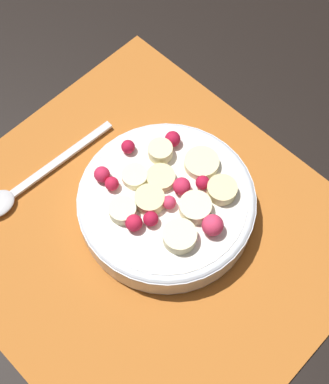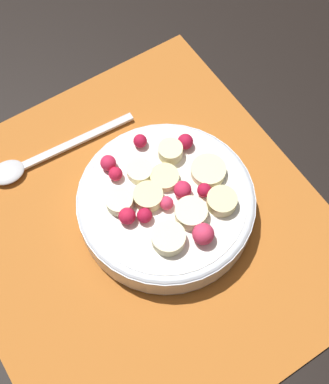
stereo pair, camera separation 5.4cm
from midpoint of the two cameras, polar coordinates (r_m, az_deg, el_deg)
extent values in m
plane|color=black|center=(0.58, -4.65, -4.56)|extent=(3.00, 3.00, 0.00)
cube|color=#B26023|center=(0.58, -4.68, -4.45)|extent=(0.41, 0.37, 0.01)
cylinder|color=silver|center=(0.57, -2.73, -1.45)|extent=(0.19, 0.19, 0.03)
torus|color=silver|center=(0.56, -2.79, -0.88)|extent=(0.19, 0.19, 0.01)
cylinder|color=white|center=(0.55, -2.81, -0.68)|extent=(0.17, 0.17, 0.00)
cylinder|color=beige|center=(0.56, 1.02, 3.03)|extent=(0.05, 0.05, 0.01)
cylinder|color=beige|center=(0.55, -3.19, 1.26)|extent=(0.04, 0.04, 0.01)
cylinder|color=beige|center=(0.54, -4.47, -1.10)|extent=(0.04, 0.04, 0.01)
cylinder|color=#F4EAB7|center=(0.52, -1.34, -5.04)|extent=(0.05, 0.05, 0.01)
cylinder|color=#F4EAB7|center=(0.54, -7.36, -2.26)|extent=(0.03, 0.03, 0.01)
cylinder|color=#F4EAB7|center=(0.54, 0.42, -1.93)|extent=(0.04, 0.04, 0.01)
cylinder|color=beige|center=(0.55, 3.34, -0.05)|extent=(0.03, 0.03, 0.01)
cylinder|color=#F4EAB7|center=(0.56, -5.97, 1.41)|extent=(0.03, 0.03, 0.01)
cylinder|color=beige|center=(0.57, -3.19, 4.11)|extent=(0.03, 0.03, 0.01)
sphere|color=red|center=(0.53, -6.06, -3.74)|extent=(0.02, 0.02, 0.02)
sphere|color=red|center=(0.55, -8.79, 0.32)|extent=(0.01, 0.01, 0.01)
sphere|color=#DB3356|center=(0.52, 2.22, -3.85)|extent=(0.02, 0.02, 0.02)
sphere|color=#DB3356|center=(0.54, -2.38, -1.40)|extent=(0.01, 0.01, 0.01)
sphere|color=#D12347|center=(0.54, -1.00, 0.35)|extent=(0.02, 0.02, 0.02)
sphere|color=#B21433|center=(0.55, 1.28, 0.75)|extent=(0.01, 0.01, 0.01)
sphere|color=#B21433|center=(0.57, -6.62, 4.57)|extent=(0.01, 0.01, 0.01)
sphere|color=#B21433|center=(0.57, -1.84, 5.43)|extent=(0.02, 0.02, 0.02)
sphere|color=#D12347|center=(0.56, -9.34, 1.72)|extent=(0.02, 0.02, 0.02)
sphere|color=#B21433|center=(0.53, -4.24, -3.02)|extent=(0.02, 0.02, 0.02)
cube|color=silver|center=(0.63, -13.30, 3.28)|extent=(0.02, 0.14, 0.00)
camera|label=1|loc=(0.03, -92.88, -5.59)|focal=50.00mm
camera|label=2|loc=(0.03, 87.12, 5.59)|focal=50.00mm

